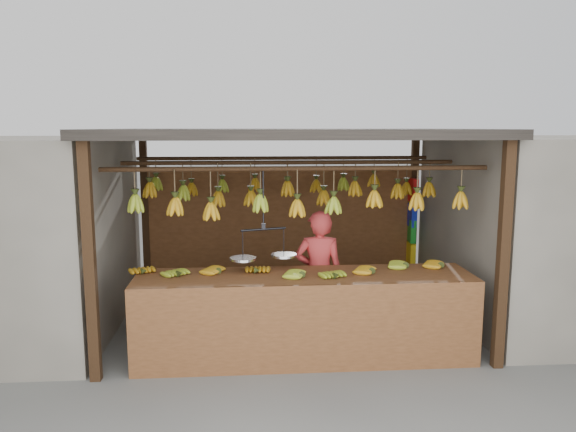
{
  "coord_description": "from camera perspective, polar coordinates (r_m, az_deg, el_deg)",
  "views": [
    {
      "loc": [
        -0.54,
        -6.74,
        2.42
      ],
      "look_at": [
        0.0,
        0.3,
        1.3
      ],
      "focal_mm": 35.0,
      "sensor_mm": 36.0,
      "label": 1
    }
  ],
  "objects": [
    {
      "name": "neighbor_right",
      "position": [
        8.01,
        26.81,
        -1.09
      ],
      "size": [
        3.0,
        3.0,
        2.3
      ],
      "primitive_type": "cube",
      "color": "slate",
      "rests_on": "ground"
    },
    {
      "name": "ground",
      "position": [
        7.18,
        0.19,
        -10.68
      ],
      "size": [
        80.0,
        80.0,
        0.0
      ],
      "primitive_type": "plane",
      "color": "#5B5B57"
    },
    {
      "name": "hanging_bananas",
      "position": [
        6.82,
        0.19,
        2.31
      ],
      "size": [
        3.64,
        2.25,
        0.4
      ],
      "color": "#92A523",
      "rests_on": "ground"
    },
    {
      "name": "vendor",
      "position": [
        6.43,
        3.16,
        -6.05
      ],
      "size": [
        0.59,
        0.42,
        1.5
      ],
      "primitive_type": "imported",
      "rotation": [
        0.0,
        0.0,
        3.02
      ],
      "color": "#BF3333",
      "rests_on": "ground"
    },
    {
      "name": "counter",
      "position": [
        5.8,
        1.79,
        -8.11
      ],
      "size": [
        3.56,
        0.8,
        0.96
      ],
      "color": "brown",
      "rests_on": "ground"
    },
    {
      "name": "stall",
      "position": [
        7.1,
        -0.02,
        5.39
      ],
      "size": [
        4.3,
        3.3,
        2.4
      ],
      "color": "black",
      "rests_on": "ground"
    },
    {
      "name": "bag_bundles",
      "position": [
        8.58,
        12.48,
        -0.66
      ],
      "size": [
        0.08,
        0.26,
        1.31
      ],
      "color": "red",
      "rests_on": "ground"
    },
    {
      "name": "balance_scale",
      "position": [
        5.89,
        -2.49,
        -3.68
      ],
      "size": [
        0.7,
        0.39,
        0.94
      ],
      "color": "black",
      "rests_on": "ground"
    }
  ]
}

